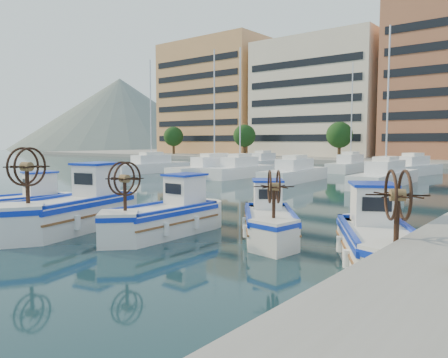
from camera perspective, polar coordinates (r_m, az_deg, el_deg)
ground at (r=17.59m, az=-16.92°, el=-5.98°), size 300.00×300.00×0.00m
hill_west at (r=195.31m, az=-13.30°, el=3.90°), size 180.00×180.00×60.00m
yacht_marina at (r=41.19m, az=13.91°, el=1.01°), size 38.58×23.79×11.50m
fishing_boat_a at (r=20.30m, az=-25.29°, el=-2.83°), size 2.12×4.10×2.50m
fishing_boat_b at (r=17.12m, az=-18.79°, el=-3.44°), size 3.10×5.10×3.09m
fishing_boat_c at (r=15.50m, az=-7.59°, el=-4.54°), size 1.83×4.27×2.64m
fishing_boat_d at (r=14.86m, az=5.94°, el=-5.16°), size 3.51×3.91×2.43m
fishing_boat_e at (r=12.04m, az=19.55°, el=-7.49°), size 3.58×4.42×2.68m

